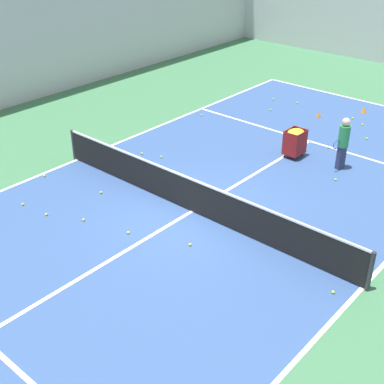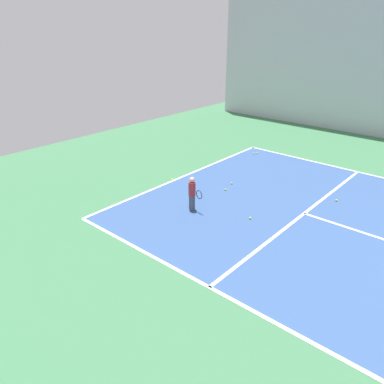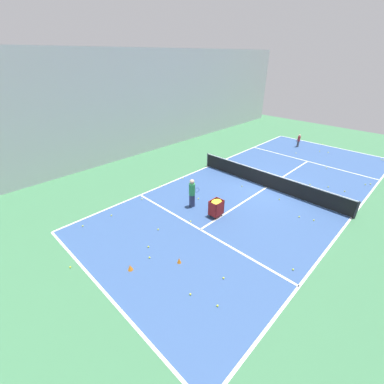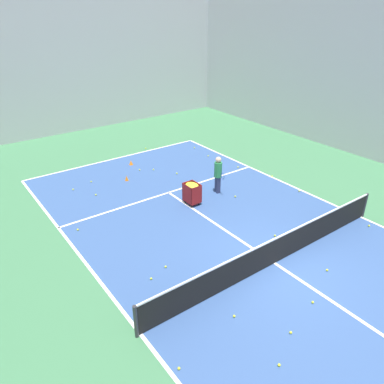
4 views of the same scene
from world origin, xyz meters
TOP-DOWN VIEW (x-y plane):
  - line_baseline_near at (0.00, -10.97)m, footprint 9.50×0.10m
  - line_service_near at (0.00, -6.03)m, footprint 9.50×0.10m
  - player_near_baseline at (2.09, -8.85)m, footprint 0.26×0.57m
  - tennis_ball_1 at (-4.07, -10.30)m, footprint 0.07×0.07m
  - tennis_ball_13 at (-3.94, -10.39)m, footprint 0.07×0.07m
  - tennis_ball_14 at (0.74, -11.06)m, footprint 0.07×0.07m
  - tennis_ball_23 at (-1.53, -5.62)m, footprint 0.07×0.07m
  - tennis_ball_29 at (-0.42, -9.11)m, footprint 0.07×0.07m
  - tennis_ball_30 at (-4.75, -10.92)m, footprint 0.07×0.07m
  - tennis_ball_31 at (0.20, -8.94)m, footprint 0.07×0.07m
  - tennis_ball_32 at (1.41, -7.11)m, footprint 0.07×0.07m

SIDE VIEW (x-z plane):
  - line_baseline_near at x=0.00m, z-range 0.00..0.01m
  - line_service_near at x=0.00m, z-range 0.00..0.01m
  - tennis_ball_1 at x=-4.07m, z-range 0.00..0.07m
  - tennis_ball_13 at x=-3.94m, z-range 0.00..0.07m
  - tennis_ball_14 at x=0.74m, z-range 0.00..0.07m
  - tennis_ball_23 at x=-1.53m, z-range 0.00..0.07m
  - tennis_ball_29 at x=-0.42m, z-range 0.00..0.07m
  - tennis_ball_30 at x=-4.75m, z-range 0.00..0.07m
  - tennis_ball_31 at x=0.20m, z-range 0.00..0.07m
  - tennis_ball_32 at x=1.41m, z-range 0.00..0.07m
  - player_near_baseline at x=2.09m, z-range 0.08..1.19m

